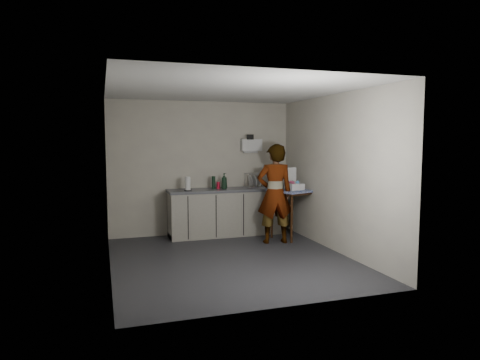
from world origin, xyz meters
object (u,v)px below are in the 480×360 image
object	(u,v)px
dark_bottle	(213,182)
bakery_box	(294,185)
standing_man	(275,194)
soap_bottle	(224,181)
paper_towel	(188,184)
soda_can	(218,185)
kitchen_counter	(226,213)
dish_rack	(255,184)
side_table	(292,196)

from	to	relation	value
dark_bottle	bakery_box	size ratio (longest dim) A/B	0.61
standing_man	bakery_box	size ratio (longest dim) A/B	4.39
soap_bottle	bakery_box	bearing A→B (deg)	-29.16
paper_towel	soda_can	bearing A→B (deg)	14.16
soda_can	soap_bottle	bearing A→B (deg)	-41.43
standing_man	paper_towel	size ratio (longest dim) A/B	6.85
bakery_box	soda_can	bearing A→B (deg)	140.85
standing_man	soap_bottle	distance (m)	1.13
standing_man	soda_can	bearing A→B (deg)	-43.04
kitchen_counter	paper_towel	world-z (taller)	paper_towel
soda_can	paper_towel	xyz separation A→B (m)	(-0.63, -0.16, 0.06)
dark_bottle	bakery_box	world-z (taller)	bakery_box
soap_bottle	bakery_box	distance (m)	1.33
dark_bottle	dish_rack	distance (m)	0.85
paper_towel	standing_man	bearing A→B (deg)	-29.30
soda_can	bakery_box	size ratio (longest dim) A/B	0.32
standing_man	bakery_box	world-z (taller)	standing_man
soap_bottle	dish_rack	distance (m)	0.66
dark_bottle	paper_towel	distance (m)	0.55
soap_bottle	dish_rack	xyz separation A→B (m)	(0.66, 0.06, -0.09)
standing_man	soda_can	distance (m)	1.24
side_table	bakery_box	world-z (taller)	bakery_box
dark_bottle	side_table	bearing A→B (deg)	-28.12
dark_bottle	dish_rack	xyz separation A→B (m)	(0.85, -0.01, -0.06)
soap_bottle	soda_can	xyz separation A→B (m)	(-0.09, 0.08, -0.09)
standing_man	bakery_box	bearing A→B (deg)	-147.19
kitchen_counter	standing_man	size ratio (longest dim) A/B	1.26
side_table	standing_man	distance (m)	0.50
dark_bottle	paper_towel	size ratio (longest dim) A/B	0.94
side_table	standing_man	world-z (taller)	standing_man
dark_bottle	standing_man	bearing A→B (deg)	-46.44
side_table	dish_rack	size ratio (longest dim) A/B	2.27
kitchen_counter	dish_rack	xyz separation A→B (m)	(0.62, 0.04, 0.55)
kitchen_counter	soap_bottle	world-z (taller)	soap_bottle
bakery_box	paper_towel	bearing A→B (deg)	154.18
side_table	soda_can	bearing A→B (deg)	128.90
soap_bottle	dark_bottle	distance (m)	0.21
side_table	bakery_box	distance (m)	0.21
kitchen_counter	side_table	world-z (taller)	side_table
side_table	bakery_box	xyz separation A→B (m)	(0.03, -0.00, 0.21)
standing_man	dark_bottle	world-z (taller)	standing_man
paper_towel	bakery_box	world-z (taller)	bakery_box
standing_man	soap_bottle	world-z (taller)	standing_man
side_table	bakery_box	size ratio (longest dim) A/B	2.28
soda_can	dark_bottle	xyz separation A→B (m)	(-0.10, -0.02, 0.06)
standing_man	dark_bottle	bearing A→B (deg)	-38.97
soda_can	dark_bottle	distance (m)	0.12
bakery_box	kitchen_counter	bearing A→B (deg)	140.65
soda_can	dark_bottle	world-z (taller)	dark_bottle
kitchen_counter	dark_bottle	distance (m)	0.65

